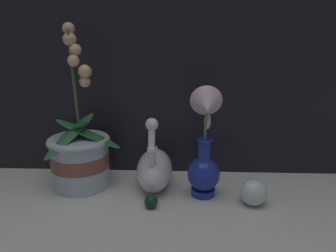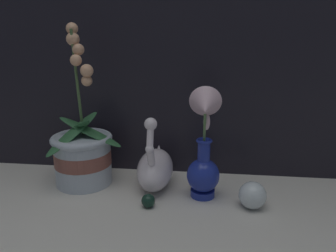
# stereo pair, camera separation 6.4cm
# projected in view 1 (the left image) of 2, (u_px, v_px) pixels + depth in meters

# --- Properties ---
(ground_plane) EXTENTS (2.80, 2.80, 0.00)m
(ground_plane) POSITION_uv_depth(u_px,v_px,m) (150.00, 215.00, 0.81)
(ground_plane) COLOR beige
(orchid_potted_plant) EXTENTS (0.22, 0.21, 0.46)m
(orchid_potted_plant) POSITION_uv_depth(u_px,v_px,m) (80.00, 154.00, 0.94)
(orchid_potted_plant) COLOR #B2BCCC
(orchid_potted_plant) RESTS_ON ground_plane
(swan_figurine) EXTENTS (0.10, 0.20, 0.23)m
(swan_figurine) POSITION_uv_depth(u_px,v_px,m) (153.00, 168.00, 0.94)
(swan_figurine) COLOR white
(swan_figurine) RESTS_ON ground_plane
(blue_vase) EXTENTS (0.09, 0.12, 0.31)m
(blue_vase) POSITION_uv_depth(u_px,v_px,m) (205.00, 154.00, 0.87)
(blue_vase) COLOR navy
(blue_vase) RESTS_ON ground_plane
(glass_sphere) EXTENTS (0.07, 0.07, 0.07)m
(glass_sphere) POSITION_uv_depth(u_px,v_px,m) (253.00, 192.00, 0.85)
(glass_sphere) COLOR silver
(glass_sphere) RESTS_ON ground_plane
(glass_bauble) EXTENTS (0.04, 0.04, 0.04)m
(glass_bauble) POSITION_uv_depth(u_px,v_px,m) (151.00, 201.00, 0.84)
(glass_bauble) COLOR #142D23
(glass_bauble) RESTS_ON ground_plane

